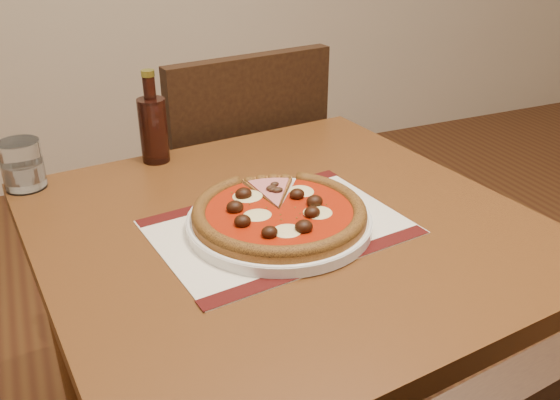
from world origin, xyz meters
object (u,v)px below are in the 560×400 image
at_px(plate, 279,222).
at_px(water_glass, 22,165).
at_px(bottle, 153,127).
at_px(pizza, 279,211).
at_px(table, 285,270).
at_px(chair_far, 234,190).

height_order(plate, water_glass, water_glass).
xyz_separation_m(water_glass, bottle, (0.26, 0.03, 0.03)).
xyz_separation_m(pizza, water_glass, (-0.38, 0.34, 0.02)).
xyz_separation_m(table, water_glass, (-0.40, 0.32, 0.15)).
xyz_separation_m(table, bottle, (-0.14, 0.35, 0.18)).
height_order(chair_far, plate, chair_far).
xyz_separation_m(table, plate, (-0.02, -0.02, 0.11)).
height_order(plate, bottle, bottle).
xyz_separation_m(chair_far, plate, (-0.13, -0.61, 0.24)).
height_order(table, chair_far, chair_far).
height_order(plate, pizza, pizza).
height_order(pizza, bottle, bottle).
bearing_deg(pizza, plate, 78.95).
bearing_deg(table, chair_far, 79.28).
distance_m(table, chair_far, 0.61).
relative_size(chair_far, water_glass, 9.83).
bearing_deg(bottle, table, -68.08).
height_order(table, pizza, pizza).
distance_m(chair_far, plate, 0.67).
distance_m(plate, bottle, 0.39).
bearing_deg(bottle, chair_far, 43.95).
bearing_deg(table, plate, -134.29).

